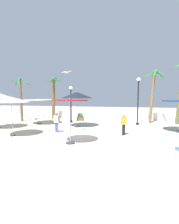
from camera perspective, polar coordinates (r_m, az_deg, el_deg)
ground_plane at (r=12.83m, az=-2.69°, el=-7.59°), size 56.00×56.00×0.00m
boundary_wall at (r=21.04m, az=3.02°, el=-1.11°), size 25.20×0.30×0.85m
patio_umbrella_0 at (r=17.95m, az=-16.30°, el=3.42°), size 3.06×3.06×2.54m
patio_umbrella_2 at (r=10.46m, az=-6.36°, el=2.59°), size 2.14×2.14×2.75m
patio_umbrella_3 at (r=15.73m, az=-4.14°, el=5.48°), size 2.78×2.78×3.20m
patio_umbrella_4 at (r=13.46m, az=-24.09°, el=3.67°), size 2.50×2.50×2.85m
palm_tree_0 at (r=21.06m, az=-11.56°, el=6.02°), size 2.09×2.09×5.01m
palm_tree_2 at (r=20.62m, az=-21.50°, el=5.57°), size 2.75×2.85×4.79m
palm_tree_3 at (r=19.02m, az=20.00°, el=6.80°), size 2.55×2.58×5.43m
lamp_post_0 at (r=18.36m, az=-6.04°, el=4.20°), size 0.40×0.40×3.78m
lamp_post_1 at (r=17.45m, az=15.51°, el=5.29°), size 0.39×0.39×4.53m
guest_0 at (r=13.83m, az=-10.63°, el=-2.80°), size 0.55×0.30×1.54m
guest_1 at (r=12.90m, az=11.05°, el=-3.27°), size 0.44×0.42×1.59m
seagull_0 at (r=12.62m, az=-7.55°, el=12.65°), size 1.06×0.88×0.14m
planter at (r=19.87m, az=-3.01°, el=-1.65°), size 0.70×0.70×0.85m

